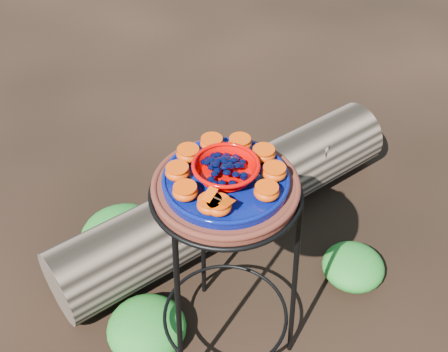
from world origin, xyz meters
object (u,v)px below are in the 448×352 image
object	(u,v)px
red_bowl	(226,171)
cobalt_plate	(226,180)
driftwood_log	(230,199)
terracotta_saucer	(226,188)
plant_stand	(226,276)

from	to	relation	value
red_bowl	cobalt_plate	bearing A→B (deg)	0.00
cobalt_plate	driftwood_log	xyz separation A→B (m)	(0.21, 0.50, -0.60)
terracotta_saucer	red_bowl	world-z (taller)	red_bowl
cobalt_plate	red_bowl	size ratio (longest dim) A/B	2.00
plant_stand	driftwood_log	xyz separation A→B (m)	(0.21, 0.50, -0.21)
plant_stand	terracotta_saucer	world-z (taller)	terracotta_saucer
plant_stand	cobalt_plate	distance (m)	0.39
terracotta_saucer	red_bowl	xyz separation A→B (m)	(0.00, 0.00, 0.06)
driftwood_log	terracotta_saucer	bearing A→B (deg)	-112.79
plant_stand	red_bowl	size ratio (longest dim) A/B	4.32
cobalt_plate	red_bowl	distance (m)	0.03
driftwood_log	red_bowl	bearing A→B (deg)	-112.79
terracotta_saucer	plant_stand	bearing A→B (deg)	0.00
plant_stand	terracotta_saucer	size ratio (longest dim) A/B	1.85
red_bowl	driftwood_log	distance (m)	0.84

